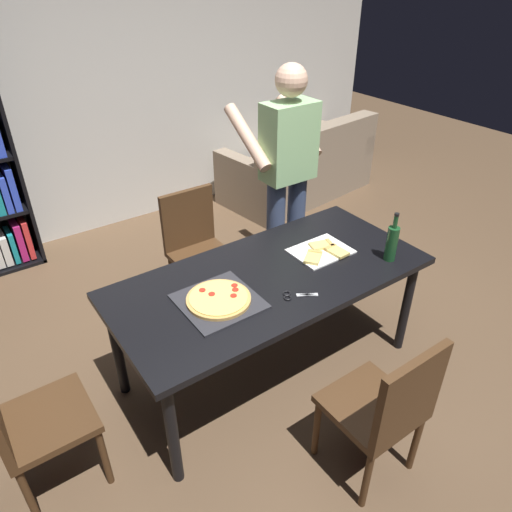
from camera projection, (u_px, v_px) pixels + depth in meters
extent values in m
plane|color=brown|center=(269.00, 367.00, 3.16)|extent=(12.00, 12.00, 0.00)
cube|color=silver|center=(98.00, 79.00, 4.20)|extent=(6.40, 0.10, 2.80)
cube|color=black|center=(271.00, 277.00, 2.77)|extent=(1.88, 0.89, 0.04)
cylinder|color=black|center=(172.00, 433.00, 2.30)|extent=(0.06, 0.06, 0.71)
cylinder|color=black|center=(406.00, 306.00, 3.14)|extent=(0.06, 0.06, 0.71)
cylinder|color=black|center=(117.00, 348.00, 2.80)|extent=(0.06, 0.06, 0.71)
cylinder|color=black|center=(331.00, 258.00, 3.64)|extent=(0.06, 0.06, 0.71)
cube|color=#472D19|center=(371.00, 406.00, 2.35)|extent=(0.42, 0.42, 0.04)
cube|color=#472D19|center=(410.00, 397.00, 2.08)|extent=(0.42, 0.04, 0.45)
cylinder|color=#472D19|center=(364.00, 397.00, 2.68)|extent=(0.04, 0.04, 0.41)
cylinder|color=#472D19|center=(317.00, 428.00, 2.50)|extent=(0.04, 0.04, 0.41)
cylinder|color=#472D19|center=(416.00, 442.00, 2.43)|extent=(0.04, 0.04, 0.41)
cylinder|color=#472D19|center=(367.00, 480.00, 2.25)|extent=(0.04, 0.04, 0.41)
cube|color=#472D19|center=(202.00, 257.00, 3.51)|extent=(0.42, 0.42, 0.04)
cube|color=#472D19|center=(188.00, 218.00, 3.51)|extent=(0.42, 0.04, 0.45)
cylinder|color=#472D19|center=(195.00, 302.00, 3.42)|extent=(0.04, 0.04, 0.41)
cylinder|color=#472D19|center=(236.00, 285.00, 3.59)|extent=(0.04, 0.04, 0.41)
cylinder|color=#472D19|center=(172.00, 279.00, 3.67)|extent=(0.04, 0.04, 0.41)
cylinder|color=#472D19|center=(212.00, 264.00, 3.84)|extent=(0.04, 0.04, 0.41)
cube|color=#472D19|center=(47.00, 420.00, 2.27)|extent=(0.42, 0.42, 0.04)
cylinder|color=#472D19|center=(104.00, 457.00, 2.36)|extent=(0.04, 0.04, 0.41)
cylinder|color=#472D19|center=(81.00, 409.00, 2.61)|extent=(0.04, 0.04, 0.41)
cylinder|color=#472D19|center=(29.00, 497.00, 2.18)|extent=(0.04, 0.04, 0.41)
cylinder|color=#472D19|center=(12.00, 442.00, 2.43)|extent=(0.04, 0.04, 0.41)
cube|color=gray|center=(296.00, 177.00, 5.39)|extent=(1.79, 1.05, 0.40)
cube|color=gray|center=(320.00, 148.00, 4.96)|extent=(1.71, 0.41, 0.45)
cube|color=gray|center=(341.00, 136.00, 5.67)|extent=(0.26, 0.86, 0.20)
cube|color=gray|center=(245.00, 169.00, 4.79)|extent=(0.26, 0.86, 0.20)
cube|color=black|center=(12.00, 153.00, 3.83)|extent=(0.03, 0.35, 1.95)
cube|color=silver|center=(4.00, 248.00, 4.11)|extent=(0.06, 0.22, 0.27)
cube|color=teal|center=(12.00, 245.00, 4.14)|extent=(0.04, 0.22, 0.28)
cube|color=#B21E66|center=(19.00, 240.00, 4.15)|extent=(0.05, 0.22, 0.34)
cube|color=red|center=(26.00, 237.00, 4.18)|extent=(0.04, 0.22, 0.36)
cube|color=blue|center=(4.00, 192.00, 3.91)|extent=(0.05, 0.22, 0.31)
cube|color=blue|center=(11.00, 187.00, 3.92)|extent=(0.05, 0.22, 0.37)
cylinder|color=#38476B|center=(295.00, 231.00, 3.76)|extent=(0.14, 0.14, 0.95)
cylinder|color=#38476B|center=(275.00, 238.00, 3.66)|extent=(0.14, 0.14, 0.95)
cube|color=#99CC8C|center=(289.00, 142.00, 3.31)|extent=(0.38, 0.22, 0.55)
sphere|color=#E0B293|center=(291.00, 80.00, 3.08)|extent=(0.22, 0.22, 0.22)
cylinder|color=#E0B293|center=(298.00, 126.00, 3.53)|extent=(0.09, 0.50, 0.39)
cylinder|color=#E0B293|center=(247.00, 137.00, 3.30)|extent=(0.09, 0.50, 0.39)
cube|color=#2D2D33|center=(219.00, 301.00, 2.53)|extent=(0.41, 0.41, 0.01)
cylinder|color=tan|center=(219.00, 299.00, 2.53)|extent=(0.35, 0.35, 0.02)
cylinder|color=#EACC6B|center=(219.00, 297.00, 2.52)|extent=(0.31, 0.31, 0.01)
cylinder|color=#B22819|center=(202.00, 290.00, 2.57)|extent=(0.04, 0.04, 0.00)
cylinder|color=#B22819|center=(234.00, 296.00, 2.52)|extent=(0.04, 0.04, 0.00)
cylinder|color=#B22819|center=(212.00, 294.00, 2.54)|extent=(0.04, 0.04, 0.00)
cylinder|color=#B22819|center=(234.00, 285.00, 2.60)|extent=(0.04, 0.04, 0.00)
cylinder|color=#B22819|center=(235.00, 290.00, 2.57)|extent=(0.04, 0.04, 0.00)
cube|color=white|center=(321.00, 251.00, 2.97)|extent=(0.36, 0.28, 0.01)
cube|color=#EACC6B|center=(313.00, 258.00, 2.88)|extent=(0.17, 0.16, 0.02)
cube|color=tan|center=(315.00, 252.00, 2.92)|extent=(0.07, 0.09, 0.02)
cube|color=#EACC6B|center=(337.00, 251.00, 2.94)|extent=(0.10, 0.14, 0.02)
cube|color=tan|center=(330.00, 247.00, 2.98)|extent=(0.09, 0.03, 0.02)
cube|color=#EACC6B|center=(321.00, 245.00, 3.00)|extent=(0.16, 0.13, 0.02)
cube|color=tan|center=(330.00, 243.00, 3.02)|extent=(0.05, 0.09, 0.02)
cylinder|color=#194723|center=(392.00, 244.00, 2.84)|extent=(0.07, 0.07, 0.22)
cylinder|color=#194723|center=(396.00, 222.00, 2.76)|extent=(0.03, 0.03, 0.08)
cylinder|color=black|center=(397.00, 215.00, 2.73)|extent=(0.03, 0.03, 0.02)
cube|color=silver|center=(307.00, 295.00, 2.58)|extent=(0.11, 0.06, 0.01)
cube|color=silver|center=(307.00, 295.00, 2.58)|extent=(0.10, 0.08, 0.01)
torus|color=black|center=(287.00, 293.00, 2.59)|extent=(0.06, 0.06, 0.01)
torus|color=black|center=(288.00, 298.00, 2.56)|extent=(0.06, 0.06, 0.01)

